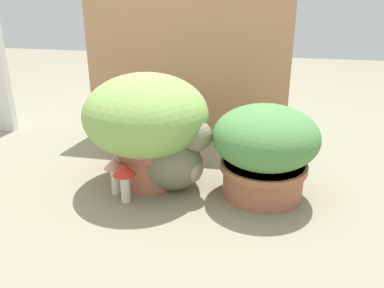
# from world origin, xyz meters

# --- Properties ---
(ground_plane) EXTENTS (6.00, 6.00, 0.00)m
(ground_plane) POSITION_xyz_m (0.00, 0.00, 0.00)
(ground_plane) COLOR gray
(cardboard_backdrop) EXTENTS (0.96, 0.03, 0.83)m
(cardboard_backdrop) POSITION_xyz_m (0.01, 0.49, 0.41)
(cardboard_backdrop) COLOR tan
(cardboard_backdrop) RESTS_ON ground
(grass_planter) EXTENTS (0.46, 0.46, 0.43)m
(grass_planter) POSITION_xyz_m (-0.04, 0.01, 0.25)
(grass_planter) COLOR #BF6A4E
(grass_planter) RESTS_ON ground
(leafy_planter) EXTENTS (0.38, 0.38, 0.34)m
(leafy_planter) POSITION_xyz_m (0.40, -0.00, 0.18)
(leafy_planter) COLOR #AC6546
(leafy_planter) RESTS_ON ground
(cat) EXTENTS (0.38, 0.20, 0.32)m
(cat) POSITION_xyz_m (0.07, -0.02, 0.12)
(cat) COLOR #797759
(cat) RESTS_ON ground
(mushroom_ornament_pink) EXTENTS (0.08, 0.08, 0.14)m
(mushroom_ornament_pink) POSITION_xyz_m (-0.13, -0.10, 0.10)
(mushroom_ornament_pink) COLOR silver
(mushroom_ornament_pink) RESTS_ON ground
(mushroom_ornament_red) EXTENTS (0.08, 0.08, 0.15)m
(mushroom_ornament_red) POSITION_xyz_m (-0.07, -0.15, 0.11)
(mushroom_ornament_red) COLOR silver
(mushroom_ornament_red) RESTS_ON ground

